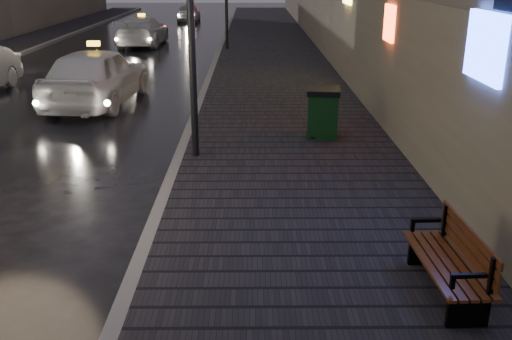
{
  "coord_description": "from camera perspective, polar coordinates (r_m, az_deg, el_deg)",
  "views": [
    {
      "loc": [
        3.0,
        -5.12,
        3.81
      ],
      "look_at": [
        3.06,
        3.13,
        0.85
      ],
      "focal_mm": 40.0,
      "sensor_mm": 36.0,
      "label": 1
    }
  ],
  "objects": [
    {
      "name": "bench",
      "position": [
        7.11,
        19.08,
        -8.55
      ],
      "size": [
        0.63,
        1.67,
        0.84
      ],
      "rotation": [
        0.0,
        0.0,
        0.04
      ],
      "color": "black",
      "rests_on": "sidewalk"
    },
    {
      "name": "car_far",
      "position": [
        42.62,
        -6.74,
        15.34
      ],
      "size": [
        1.56,
        3.75,
        1.27
      ],
      "primitive_type": "imported",
      "rotation": [
        0.0,
        0.0,
        3.16
      ],
      "color": "#A4A4AD",
      "rests_on": "ground"
    },
    {
      "name": "curb_far",
      "position": [
        28.36,
        -22.36,
        10.73
      ],
      "size": [
        0.2,
        58.0,
        0.15
      ],
      "primitive_type": "cube",
      "color": "slate",
      "rests_on": "ground"
    },
    {
      "name": "curb",
      "position": [
        26.43,
        -3.76,
        11.57
      ],
      "size": [
        0.2,
        58.0,
        0.15
      ],
      "primitive_type": "cube",
      "color": "slate",
      "rests_on": "ground"
    },
    {
      "name": "taxi_mid",
      "position": [
        30.01,
        -11.28,
        13.46
      ],
      "size": [
        2.1,
        5.0,
        1.44
      ],
      "primitive_type": "imported",
      "rotation": [
        0.0,
        0.0,
        3.12
      ],
      "color": "silver",
      "rests_on": "ground"
    },
    {
      "name": "taxi_near",
      "position": [
        17.18,
        -15.67,
        9.06
      ],
      "size": [
        2.42,
        5.09,
        1.68
      ],
      "primitive_type": "imported",
      "rotation": [
        0.0,
        0.0,
        3.05
      ],
      "color": "white",
      "rests_on": "ground"
    },
    {
      "name": "trash_bin",
      "position": [
        12.96,
        6.69,
        5.75
      ],
      "size": [
        0.79,
        0.79,
        1.09
      ],
      "rotation": [
        0.0,
        0.0,
        -0.11
      ],
      "color": "black",
      "rests_on": "sidewalk"
    },
    {
      "name": "sidewalk",
      "position": [
        26.4,
        1.55,
        11.6
      ],
      "size": [
        4.6,
        58.0,
        0.15
      ],
      "primitive_type": "cube",
      "color": "black",
      "rests_on": "ground"
    }
  ]
}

